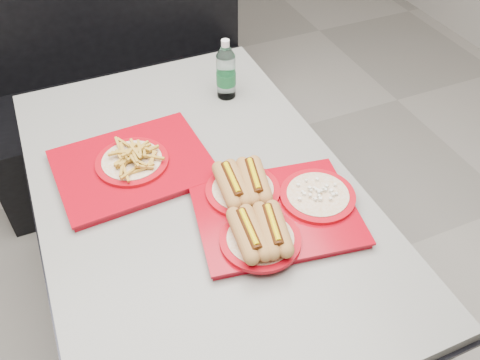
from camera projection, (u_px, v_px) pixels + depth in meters
name	position (u px, v px, depth m)	size (l,w,h in m)	color
ground	(207.00, 321.00, 2.01)	(6.00, 6.00, 0.00)	gray
diner_table	(199.00, 224.00, 1.61)	(0.92, 1.42, 0.75)	black
booth_bench	(124.00, 92.00, 2.46)	(1.30, 0.57, 1.35)	black
tray_near	(270.00, 209.00, 1.38)	(0.49, 0.41, 0.10)	#9A0411
tray_far	(132.00, 163.00, 1.53)	(0.47, 0.38, 0.09)	#9A0411
water_bottle	(226.00, 73.00, 1.76)	(0.07, 0.07, 0.22)	silver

